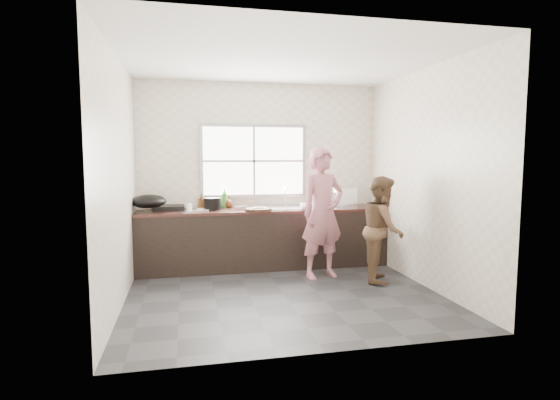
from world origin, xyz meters
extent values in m
cube|color=#2C2C2F|center=(0.00, 0.00, -0.01)|extent=(3.60, 3.20, 0.01)
cube|color=silver|center=(0.00, 0.00, 2.71)|extent=(3.60, 3.20, 0.01)
cube|color=silver|center=(0.00, 1.60, 1.35)|extent=(3.60, 0.01, 2.70)
cube|color=beige|center=(-1.80, 0.00, 1.35)|extent=(0.01, 3.20, 2.70)
cube|color=beige|center=(1.80, 0.00, 1.35)|extent=(0.01, 3.20, 2.70)
cube|color=beige|center=(0.00, -1.60, 1.35)|extent=(3.60, 0.01, 2.70)
cube|color=black|center=(0.00, 1.29, 0.41)|extent=(3.60, 0.62, 0.82)
cube|color=#331914|center=(0.00, 1.29, 0.84)|extent=(3.60, 0.64, 0.04)
cube|color=silver|center=(0.35, 1.29, 0.86)|extent=(0.55, 0.45, 0.02)
cylinder|color=silver|center=(0.35, 1.49, 1.01)|extent=(0.02, 0.02, 0.30)
cube|color=#9EA0A5|center=(-0.10, 1.59, 1.55)|extent=(1.60, 0.05, 1.10)
cube|color=white|center=(-0.10, 1.57, 1.55)|extent=(1.50, 0.01, 1.00)
imported|color=#BC717E|center=(0.67, 0.60, 0.81)|extent=(0.68, 0.53, 1.62)
imported|color=brown|center=(1.39, 0.28, 0.68)|extent=(0.74, 0.81, 1.37)
cylinder|color=black|center=(-0.12, 1.08, 0.88)|extent=(0.46, 0.46, 0.04)
cube|color=silver|center=(-0.34, 1.29, 0.90)|extent=(0.23, 0.19, 0.01)
imported|color=white|center=(-0.10, 1.08, 0.88)|extent=(0.25, 0.25, 0.05)
imported|color=white|center=(0.65, 1.26, 0.89)|extent=(0.21, 0.21, 0.06)
imported|color=silver|center=(0.57, 1.08, 0.89)|extent=(0.22, 0.22, 0.06)
cylinder|color=black|center=(-0.74, 1.32, 0.95)|extent=(0.31, 0.31, 0.17)
cylinder|color=silver|center=(-0.85, 1.32, 0.87)|extent=(0.25, 0.25, 0.02)
imported|color=#3E892D|center=(-0.55, 1.52, 1.01)|extent=(0.15, 0.15, 0.30)
imported|color=#4C2A13|center=(-0.88, 1.47, 0.96)|extent=(0.11, 0.11, 0.20)
imported|color=#512714|center=(-0.50, 1.52, 0.94)|extent=(0.14, 0.14, 0.17)
cylinder|color=white|center=(-1.06, 1.21, 0.91)|extent=(0.10, 0.10, 0.11)
cube|color=black|center=(-1.35, 1.47, 0.89)|extent=(0.45, 0.45, 0.06)
ellipsoid|color=black|center=(-1.61, 1.25, 1.01)|extent=(0.48, 0.48, 0.18)
cube|color=silver|center=(1.21, 1.34, 1.00)|extent=(0.44, 0.36, 0.29)
cylinder|color=#A3A4A9|center=(-1.09, 1.17, 0.87)|extent=(0.26, 0.26, 0.01)
cylinder|color=silver|center=(-1.00, 1.21, 0.87)|extent=(0.31, 0.31, 0.01)
camera|label=1|loc=(-1.10, -4.90, 1.62)|focal=28.00mm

